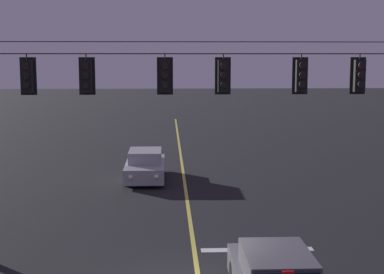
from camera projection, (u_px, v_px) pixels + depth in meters
The scene contains 10 objects.
lane_centre_stripe at pixel (187, 197), 23.98m from camera, with size 0.14×60.00×0.01m, color #D1C64C.
stop_bar_paint at pixel (257, 250), 17.53m from camera, with size 3.40×0.36×0.01m, color silver.
signal_span_assembly at pixel (193, 123), 17.52m from camera, with size 16.58×0.32×7.26m.
traffic_light_leftmost at pixel (27, 76), 17.09m from camera, with size 0.48×0.41×1.22m.
traffic_light_left_inner at pixel (86, 76), 17.17m from camera, with size 0.48×0.41×1.22m.
traffic_light_centre at pixel (165, 76), 17.27m from camera, with size 0.48×0.41×1.22m.
traffic_light_right_inner at pixel (223, 76), 17.34m from camera, with size 0.48×0.41×1.22m.
traffic_light_rightmost at pixel (301, 76), 17.45m from camera, with size 0.48×0.41×1.22m.
traffic_light_far_right at pixel (359, 76), 17.52m from camera, with size 0.48×0.41×1.22m.
car_oncoming_lead at pixel (145, 166), 27.42m from camera, with size 1.80×4.42×1.39m.
Camera 1 is at (-0.80, -13.86, 5.80)m, focal length 54.44 mm.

